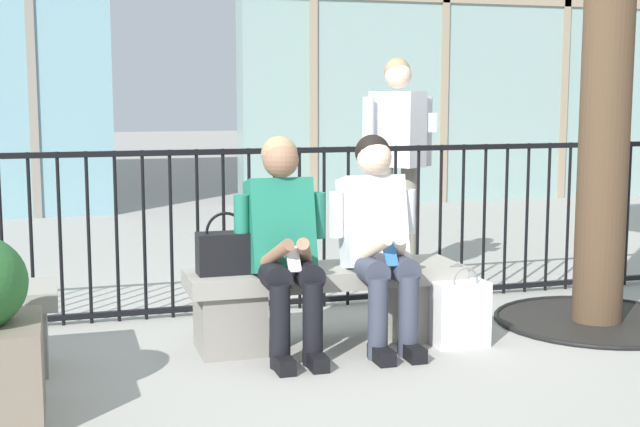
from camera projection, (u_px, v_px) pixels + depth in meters
ground_plane at (325, 343)px, 5.13m from camera, size 60.00×60.00×0.00m
stone_bench at (325, 298)px, 5.10m from camera, size 1.60×0.44×0.45m
seated_person_with_phone at (284, 239)px, 4.85m from camera, size 0.52×0.66×1.21m
seated_person_companion at (378, 234)px, 5.00m from camera, size 0.52×0.66×1.21m
handbag_on_bench at (226, 252)px, 4.88m from camera, size 0.32×0.16×0.35m
shopping_bag at (460, 313)px, 5.06m from camera, size 0.31×0.18×0.47m
bystander_at_railing at (397, 153)px, 6.62m from camera, size 0.55×0.44×1.71m
plaza_railing at (287, 228)px, 5.87m from camera, size 9.44×0.04×1.09m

